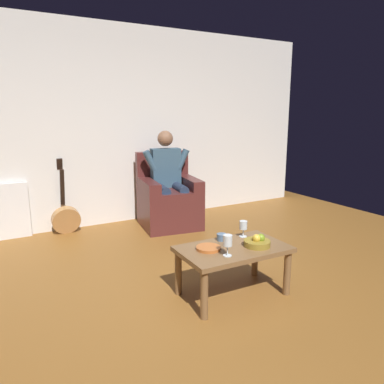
{
  "coord_description": "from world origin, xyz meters",
  "views": [
    {
      "loc": [
        1.53,
        2.0,
        1.55
      ],
      "look_at": [
        -0.45,
        -1.53,
        0.67
      ],
      "focal_mm": 34.63,
      "sensor_mm": 36.0,
      "label": 1
    }
  ],
  "objects_px": {
    "decorative_dish": "(208,248)",
    "candle_jar": "(222,237)",
    "wine_glass_far": "(243,226)",
    "person_seated": "(168,176)",
    "guitar": "(66,217)",
    "armchair": "(168,201)",
    "coffee_table": "(233,255)",
    "fruit_bowl": "(257,242)",
    "wine_glass_near": "(228,242)"
  },
  "relations": [
    {
      "from": "wine_glass_far",
      "to": "fruit_bowl",
      "type": "bearing_deg",
      "value": 81.05
    },
    {
      "from": "person_seated",
      "to": "coffee_table",
      "type": "distance_m",
      "value": 2.11
    },
    {
      "from": "coffee_table",
      "to": "wine_glass_near",
      "type": "xyz_separation_m",
      "value": [
        0.16,
        0.14,
        0.18
      ]
    },
    {
      "from": "armchair",
      "to": "wine_glass_far",
      "type": "relative_size",
      "value": 6.66
    },
    {
      "from": "coffee_table",
      "to": "guitar",
      "type": "height_order",
      "value": "guitar"
    },
    {
      "from": "wine_glass_near",
      "to": "candle_jar",
      "type": "height_order",
      "value": "wine_glass_near"
    },
    {
      "from": "wine_glass_near",
      "to": "fruit_bowl",
      "type": "relative_size",
      "value": 0.77
    },
    {
      "from": "coffee_table",
      "to": "wine_glass_far",
      "type": "relative_size",
      "value": 6.21
    },
    {
      "from": "armchair",
      "to": "fruit_bowl",
      "type": "bearing_deg",
      "value": 93.48
    },
    {
      "from": "wine_glass_near",
      "to": "guitar",
      "type": "bearing_deg",
      "value": -73.26
    },
    {
      "from": "person_seated",
      "to": "candle_jar",
      "type": "xyz_separation_m",
      "value": [
        0.38,
        1.86,
        -0.24
      ]
    },
    {
      "from": "coffee_table",
      "to": "decorative_dish",
      "type": "bearing_deg",
      "value": -15.04
    },
    {
      "from": "guitar",
      "to": "candle_jar",
      "type": "distance_m",
      "value": 2.41
    },
    {
      "from": "guitar",
      "to": "person_seated",
      "type": "bearing_deg",
      "value": 164.71
    },
    {
      "from": "decorative_dish",
      "to": "guitar",
      "type": "bearing_deg",
      "value": -73.23
    },
    {
      "from": "coffee_table",
      "to": "armchair",
      "type": "bearing_deg",
      "value": -100.63
    },
    {
      "from": "wine_glass_far",
      "to": "candle_jar",
      "type": "height_order",
      "value": "wine_glass_far"
    },
    {
      "from": "armchair",
      "to": "guitar",
      "type": "height_order",
      "value": "armchair"
    },
    {
      "from": "armchair",
      "to": "decorative_dish",
      "type": "distance_m",
      "value": 2.09
    },
    {
      "from": "guitar",
      "to": "wine_glass_far",
      "type": "xyz_separation_m",
      "value": [
        -1.15,
        2.23,
        0.31
      ]
    },
    {
      "from": "wine_glass_far",
      "to": "fruit_bowl",
      "type": "relative_size",
      "value": 0.67
    },
    {
      "from": "wine_glass_far",
      "to": "fruit_bowl",
      "type": "height_order",
      "value": "wine_glass_far"
    },
    {
      "from": "wine_glass_far",
      "to": "decorative_dish",
      "type": "distance_m",
      "value": 0.47
    },
    {
      "from": "wine_glass_far",
      "to": "decorative_dish",
      "type": "relative_size",
      "value": 0.73
    },
    {
      "from": "guitar",
      "to": "fruit_bowl",
      "type": "distance_m",
      "value": 2.73
    },
    {
      "from": "wine_glass_near",
      "to": "candle_jar",
      "type": "bearing_deg",
      "value": -116.6
    },
    {
      "from": "person_seated",
      "to": "fruit_bowl",
      "type": "height_order",
      "value": "person_seated"
    },
    {
      "from": "fruit_bowl",
      "to": "wine_glass_far",
      "type": "bearing_deg",
      "value": -98.95
    },
    {
      "from": "armchair",
      "to": "candle_jar",
      "type": "distance_m",
      "value": 1.91
    },
    {
      "from": "decorative_dish",
      "to": "candle_jar",
      "type": "xyz_separation_m",
      "value": [
        -0.22,
        -0.13,
        0.02
      ]
    },
    {
      "from": "guitar",
      "to": "armchair",
      "type": "bearing_deg",
      "value": 165.07
    },
    {
      "from": "wine_glass_near",
      "to": "candle_jar",
      "type": "relative_size",
      "value": 1.99
    },
    {
      "from": "guitar",
      "to": "wine_glass_near",
      "type": "height_order",
      "value": "guitar"
    },
    {
      "from": "wine_glass_near",
      "to": "wine_glass_far",
      "type": "xyz_separation_m",
      "value": [
        -0.39,
        -0.31,
        -0.02
      ]
    },
    {
      "from": "wine_glass_far",
      "to": "decorative_dish",
      "type": "bearing_deg",
      "value": 14.59
    },
    {
      "from": "fruit_bowl",
      "to": "candle_jar",
      "type": "height_order",
      "value": "fruit_bowl"
    },
    {
      "from": "fruit_bowl",
      "to": "decorative_dish",
      "type": "distance_m",
      "value": 0.43
    },
    {
      "from": "person_seated",
      "to": "decorative_dish",
      "type": "relative_size",
      "value": 6.28
    },
    {
      "from": "decorative_dish",
      "to": "fruit_bowl",
      "type": "bearing_deg",
      "value": 161.28
    },
    {
      "from": "person_seated",
      "to": "guitar",
      "type": "relative_size",
      "value": 1.34
    },
    {
      "from": "armchair",
      "to": "coffee_table",
      "type": "distance_m",
      "value": 2.09
    },
    {
      "from": "armchair",
      "to": "wine_glass_near",
      "type": "height_order",
      "value": "armchair"
    },
    {
      "from": "person_seated",
      "to": "wine_glass_far",
      "type": "relative_size",
      "value": 8.63
    },
    {
      "from": "coffee_table",
      "to": "guitar",
      "type": "xyz_separation_m",
      "value": [
        0.92,
        -2.4,
        -0.15
      ]
    },
    {
      "from": "coffee_table",
      "to": "wine_glass_far",
      "type": "distance_m",
      "value": 0.33
    },
    {
      "from": "armchair",
      "to": "fruit_bowl",
      "type": "relative_size",
      "value": 4.44
    },
    {
      "from": "person_seated",
      "to": "wine_glass_near",
      "type": "xyz_separation_m",
      "value": [
        0.54,
        2.18,
        -0.16
      ]
    },
    {
      "from": "coffee_table",
      "to": "wine_glass_far",
      "type": "bearing_deg",
      "value": -143.27
    },
    {
      "from": "wine_glass_near",
      "to": "wine_glass_far",
      "type": "height_order",
      "value": "wine_glass_near"
    },
    {
      "from": "wine_glass_far",
      "to": "person_seated",
      "type": "bearing_deg",
      "value": -94.68
    }
  ]
}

